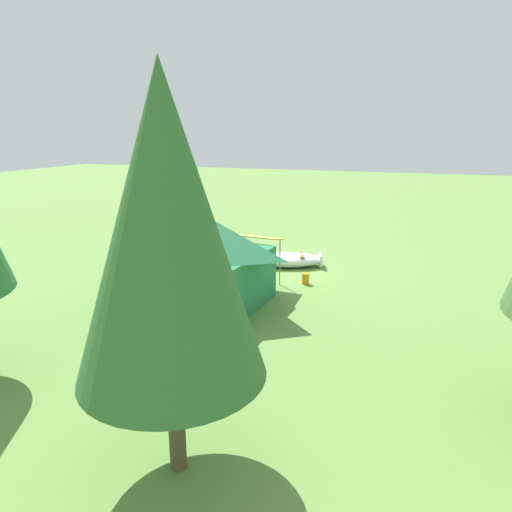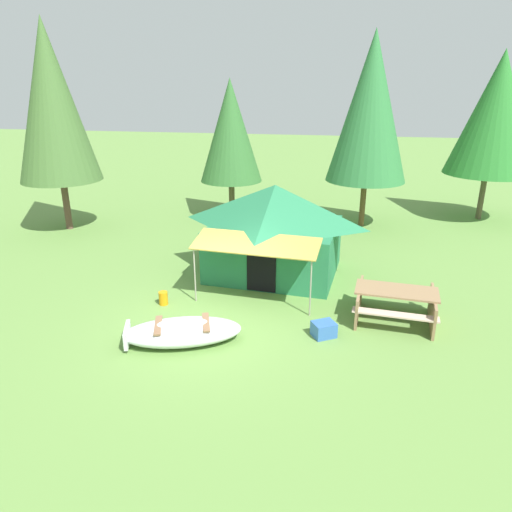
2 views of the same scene
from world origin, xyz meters
TOP-DOWN VIEW (x-y plane):
  - ground_plane at (0.00, 0.00)m, footprint 80.00×80.00m
  - beached_rowboat at (-0.46, -0.83)m, footprint 2.65×1.78m
  - canvas_cabin_tent at (0.85, 3.28)m, footprint 3.91×4.18m
  - picnic_table at (3.95, 0.98)m, footprint 1.94×1.68m
  - cooler_box at (2.42, -0.05)m, footprint 0.59×0.56m
  - fuel_can at (-1.49, 0.77)m, footprint 0.30×0.30m
  - pine_tree_back_right at (-1.72, 8.97)m, footprint 2.39×2.39m

SIDE VIEW (x-z plane):
  - ground_plane at x=0.00m, z-range 0.00..0.00m
  - cooler_box at x=2.42m, z-range 0.00..0.32m
  - fuel_can at x=-1.49m, z-range 0.00..0.33m
  - beached_rowboat at x=-0.46m, z-range 0.01..0.47m
  - picnic_table at x=3.95m, z-range 0.10..0.85m
  - canvas_cabin_tent at x=0.85m, z-range 0.05..2.57m
  - pine_tree_back_right at x=-1.72m, z-range 0.70..5.95m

